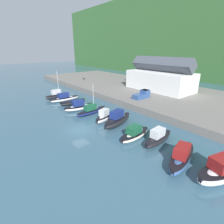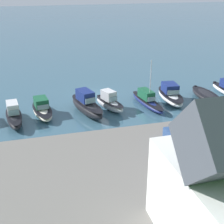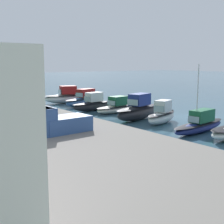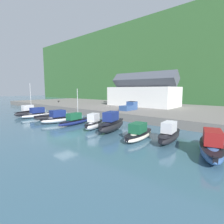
# 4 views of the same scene
# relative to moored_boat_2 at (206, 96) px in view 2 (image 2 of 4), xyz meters

# --- Properties ---
(ground_plane) EXTENTS (320.00, 320.00, 0.00)m
(ground_plane) POSITION_rel_moored_boat_2_xyz_m (14.20, -5.97, -0.56)
(ground_plane) COLOR #385B70
(moored_boat_2) EXTENTS (2.42, 6.79, 1.05)m
(moored_boat_2) POSITION_rel_moored_boat_2_xyz_m (0.00, 0.00, 0.00)
(moored_boat_2) COLOR black
(moored_boat_2) RESTS_ON ground_plane
(moored_boat_3) EXTENTS (3.13, 7.38, 2.34)m
(moored_boat_3) POSITION_rel_moored_boat_2_xyz_m (4.96, -0.95, 0.28)
(moored_boat_3) COLOR silver
(moored_boat_3) RESTS_ON ground_plane
(moored_boat_4) EXTENTS (2.62, 7.87, 6.24)m
(moored_boat_4) POSITION_rel_moored_boat_2_xyz_m (8.66, -0.06, 0.17)
(moored_boat_4) COLOR navy
(moored_boat_4) RESTS_ON ground_plane
(moored_boat_5) EXTENTS (3.45, 5.71, 2.43)m
(moored_boat_5) POSITION_rel_moored_boat_2_xyz_m (13.68, -0.26, 0.31)
(moored_boat_5) COLOR silver
(moored_boat_5) RESTS_ON ground_plane
(moored_boat_6) EXTENTS (3.90, 7.67, 2.91)m
(moored_boat_6) POSITION_rel_moored_boat_2_xyz_m (16.76, 0.38, 0.52)
(moored_boat_6) COLOR black
(moored_boat_6) RESTS_ON ground_plane
(moored_boat_7) EXTENTS (2.90, 6.65, 2.09)m
(moored_boat_7) POSITION_rel_moored_boat_2_xyz_m (22.08, -0.73, 0.17)
(moored_boat_7) COLOR white
(moored_boat_7) RESTS_ON ground_plane
(moored_boat_8) EXTENTS (2.39, 6.51, 2.42)m
(moored_boat_8) POSITION_rel_moored_boat_2_xyz_m (25.36, 0.77, 0.31)
(moored_boat_8) COLOR black
(moored_boat_8) RESTS_ON ground_plane
(pickup_truck_0) EXTENTS (2.16, 4.81, 1.90)m
(pickup_truck_0) POSITION_rel_moored_boat_2_xyz_m (10.37, 13.98, 1.72)
(pickup_truck_0) COLOR #2D4C84
(pickup_truck_0) RESTS_ON quay_promenade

